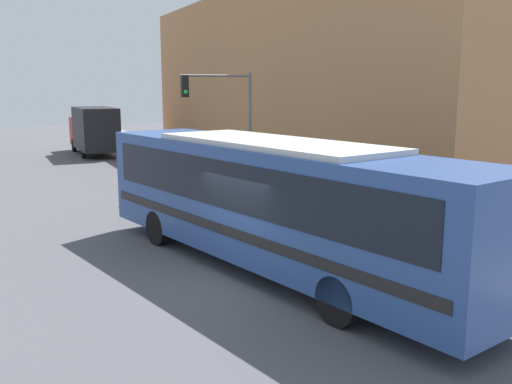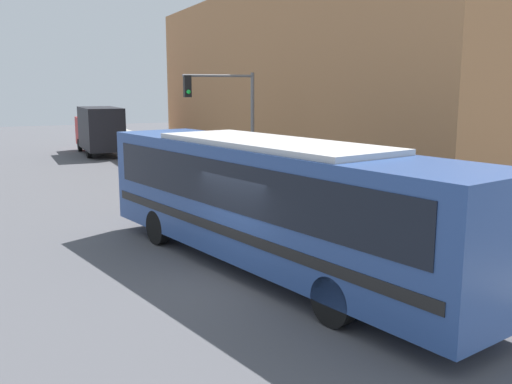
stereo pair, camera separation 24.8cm
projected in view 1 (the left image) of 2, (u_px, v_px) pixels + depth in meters
ground_plane at (251, 281)px, 13.52m from camera, size 120.00×120.00×0.00m
sidewalk at (199, 163)px, 33.74m from camera, size 2.64×70.00×0.18m
building_facade at (292, 80)px, 31.56m from camera, size 6.00×31.00×9.77m
city_bus at (271, 196)px, 13.97m from camera, size 5.10×12.64×3.27m
delivery_truck at (93, 129)px, 38.28m from camera, size 2.28×7.25×3.19m
fire_hydrant at (352, 213)px, 18.46m from camera, size 0.22×0.30×0.66m
traffic_light_pole at (225, 108)px, 24.83m from camera, size 3.28×0.35×4.97m
parking_meter at (267, 172)px, 23.90m from camera, size 0.14×0.14×1.22m
pedestrian_near_corner at (255, 163)px, 26.38m from camera, size 0.34×0.34×1.73m
pedestrian_mid_block at (242, 157)px, 28.67m from camera, size 0.34×0.34×1.71m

